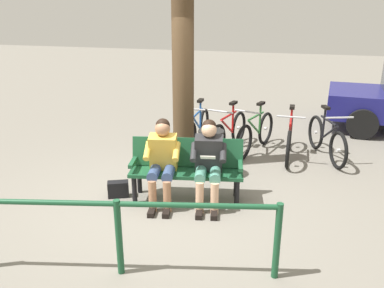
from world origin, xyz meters
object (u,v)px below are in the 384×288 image
Objects in this scene: person_reading at (208,159)px; tree_trunk at (183,57)px; bicycle_green at (229,133)px; handbag at (118,189)px; bicycle_orange at (198,130)px; bench at (187,165)px; bicycle_blue at (289,139)px; litter_bin at (211,153)px; person_companion at (162,158)px; bicycle_purple at (255,134)px; bicycle_silver at (326,139)px.

tree_trunk reaches higher than person_reading.
bicycle_green is (-0.61, -0.96, -1.53)m from tree_trunk.
bicycle_orange is (-0.56, -2.40, 0.24)m from handbag.
bench is at bearing -27.45° from person_reading.
bicycle_blue is at bearing 101.22° from bicycle_green.
litter_bin is at bearing -44.65° from bicycle_blue.
person_companion is 1.54× the size of litter_bin.
tree_trunk reaches higher than bicycle_purple.
person_companion reaches higher than litter_bin.
person_companion is 0.87m from handbag.
handbag is (0.97, 0.28, -0.39)m from bench.
bicycle_purple is (-1.68, -2.48, 0.24)m from handbag.
tree_trunk is 2.24× the size of bicycle_orange.
bicycle_silver is 0.98× the size of bicycle_purple.
bicycle_silver is at bearing 102.71° from bicycle_blue.
bicycle_purple is at bearing -112.08° from litter_bin.
bench is at bearing 109.27° from tree_trunk.
bicycle_blue is (-2.32, -2.35, 0.24)m from handbag.
bicycle_blue is at bearing -134.39° from bench.
tree_trunk is 2.32× the size of bicycle_purple.
person_reading is 0.71× the size of bicycle_blue.
bicycle_silver is 0.67m from bicycle_blue.
litter_bin is (-1.13, -1.12, 0.27)m from handbag.
bicycle_purple is (-0.55, -1.36, -0.03)m from litter_bin.
person_reading is 4.00× the size of handbag.
handbag is at bearing -13.65° from bicycle_orange.
bicycle_orange is (2.41, 0.10, 0.00)m from bicycle_silver.
person_companion is 1.19m from litter_bin.
handbag is 3.89m from bicycle_silver.
bench is 2.48m from bicycle_blue.
bench is 1.08m from handbag.
litter_bin is at bearing -90.20° from person_reading.
person_reading reaches higher than bench.
bicycle_purple is at bearing -109.62° from bicycle_silver.
litter_bin is at bearing -123.90° from person_companion.
person_reading is 2.23m from bicycle_green.
bicycle_purple and bicycle_green have the same top height.
bicycle_blue is 1.03× the size of bicycle_purple.
bench is at bearing -164.08° from handbag.
bicycle_green is 0.98× the size of bicycle_orange.
bench is 3.00m from bicycle_silver.
bicycle_green and bicycle_orange have the same top height.
bicycle_orange is (1.76, -0.05, 0.00)m from bicycle_blue.
bicycle_purple is (-1.00, -2.43, -0.30)m from person_companion.
bench is 0.40m from person_companion.
tree_trunk is 2.37× the size of bicycle_silver.
bicycle_blue is at bearing -97.34° from bicycle_silver.
bicycle_blue is 1.00× the size of bicycle_orange.
tree_trunk reaches higher than bicycle_silver.
bicycle_green is (-0.50, -2.33, -0.30)m from person_companion.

